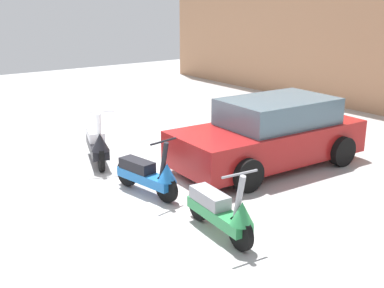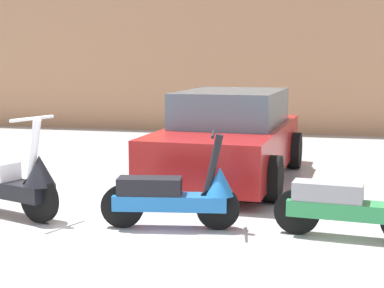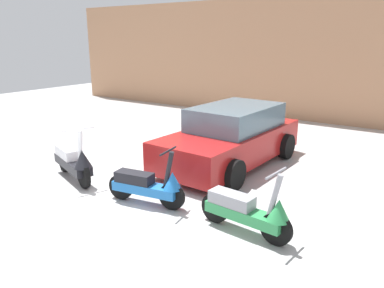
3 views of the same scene
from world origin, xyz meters
name	(u,v)px [view 1 (image 1 of 3)]	position (x,y,z in m)	size (l,w,h in m)	color
ground_plane	(92,192)	(0.00, 0.00, 0.00)	(28.00, 28.00, 0.00)	#B2B2B2
scooter_front_left	(97,143)	(-1.30, 0.77, 0.40)	(1.56, 0.81, 1.14)	black
scooter_front_right	(148,174)	(0.65, 0.71, 0.36)	(1.44, 0.56, 1.01)	black
scooter_front_center	(221,211)	(2.45, 0.75, 0.37)	(1.48, 0.53, 1.03)	black
car_rear_left	(270,134)	(0.76, 3.38, 0.61)	(1.99, 3.86, 1.28)	maroon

